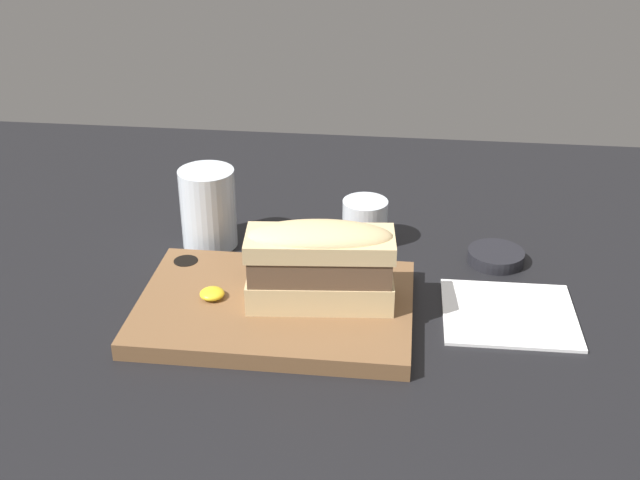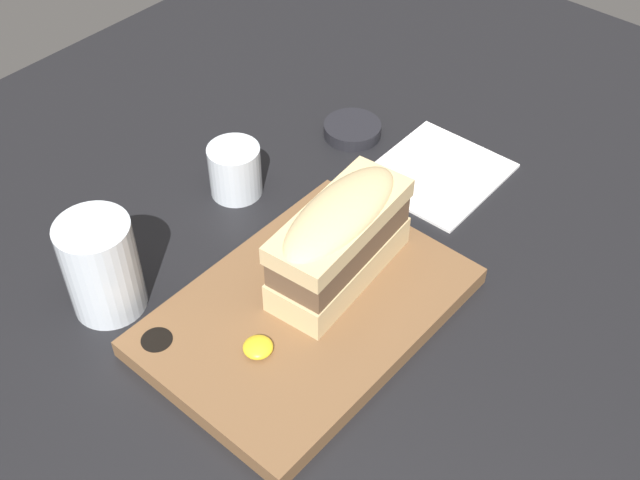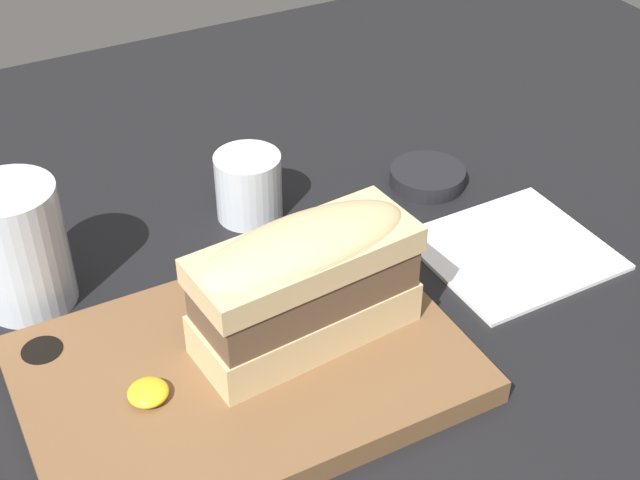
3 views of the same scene
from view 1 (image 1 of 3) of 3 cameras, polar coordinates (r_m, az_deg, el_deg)
The scene contains 8 objects.
dining_table at distance 97.56cm, azimuth -3.57°, elevation -4.80°, with size 155.33×115.93×2.00cm.
serving_board at distance 93.79cm, azimuth -3.23°, elevation -4.79°, with size 31.66×21.87×2.08cm.
sandwich at distance 90.00cm, azimuth 0.00°, elevation -1.51°, with size 17.16×8.15×10.00cm.
mustard_dollop at distance 94.00cm, azimuth -7.68°, elevation -3.80°, with size 2.88×2.88×1.15cm.
water_glass at distance 108.39cm, azimuth -7.93°, elevation 1.93°, with size 7.43×7.43×10.81cm.
wine_glass at distance 108.57cm, azimuth 3.20°, elevation 1.13°, with size 6.11×6.11×6.29cm.
napkin at distance 96.47cm, azimuth 13.30°, elevation -5.14°, with size 15.59×14.11×0.40cm.
condiment_dish at distance 107.08cm, azimuth 12.39°, elevation -1.15°, with size 7.33×7.33×1.64cm.
Camera 1 is at (15.60, -80.88, 53.28)cm, focal length 45.00 mm.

